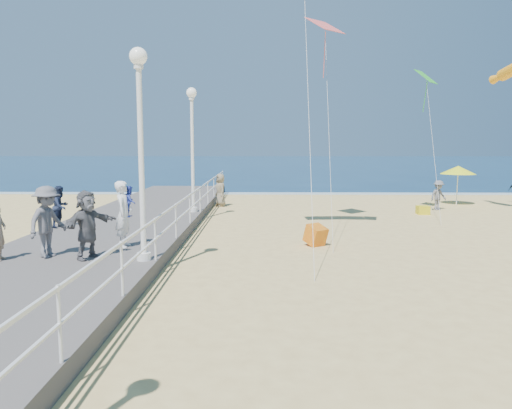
{
  "coord_description": "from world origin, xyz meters",
  "views": [
    {
      "loc": [
        -2.26,
        -12.49,
        3.41
      ],
      "look_at": [
        -2.5,
        2.0,
        1.6
      ],
      "focal_mm": 35.0,
      "sensor_mm": 36.0,
      "label": 1
    }
  ],
  "objects_px": {
    "beach_umbrella": "(458,170)",
    "beach_chair_left": "(423,210)",
    "lamp_post_far": "(192,136)",
    "spectator_5": "(87,225)",
    "box_kite": "(316,237)",
    "spectator_7": "(61,206)",
    "toddler_held": "(130,202)",
    "beach_walker_c": "(220,190)",
    "woman_holding_toddler": "(124,214)",
    "beach_walker_a": "(438,195)",
    "spectator_2": "(47,222)",
    "lamp_post_mid": "(140,132)"
  },
  "relations": [
    {
      "from": "lamp_post_mid",
      "to": "spectator_2",
      "type": "xyz_separation_m",
      "value": [
        -2.6,
        0.32,
        -2.32
      ]
    },
    {
      "from": "beach_chair_left",
      "to": "spectator_7",
      "type": "bearing_deg",
      "value": -157.3
    },
    {
      "from": "spectator_2",
      "to": "toddler_held",
      "type": "bearing_deg",
      "value": -31.66
    },
    {
      "from": "lamp_post_mid",
      "to": "beach_walker_a",
      "type": "height_order",
      "value": "lamp_post_mid"
    },
    {
      "from": "toddler_held",
      "to": "beach_walker_c",
      "type": "xyz_separation_m",
      "value": [
        1.56,
        12.2,
        -0.83
      ]
    },
    {
      "from": "spectator_7",
      "to": "beach_walker_a",
      "type": "distance_m",
      "value": 17.82
    },
    {
      "from": "beach_walker_a",
      "to": "box_kite",
      "type": "height_order",
      "value": "beach_walker_a"
    },
    {
      "from": "lamp_post_far",
      "to": "beach_umbrella",
      "type": "distance_m",
      "value": 15.02
    },
    {
      "from": "woman_holding_toddler",
      "to": "spectator_7",
      "type": "xyz_separation_m",
      "value": [
        -3.21,
        3.34,
        -0.22
      ]
    },
    {
      "from": "toddler_held",
      "to": "beach_chair_left",
      "type": "distance_m",
      "value": 14.92
    },
    {
      "from": "toddler_held",
      "to": "spectator_5",
      "type": "xyz_separation_m",
      "value": [
        -0.68,
        -1.64,
        -0.41
      ]
    },
    {
      "from": "spectator_5",
      "to": "box_kite",
      "type": "height_order",
      "value": "spectator_5"
    },
    {
      "from": "lamp_post_far",
      "to": "beach_chair_left",
      "type": "distance_m",
      "value": 11.43
    },
    {
      "from": "toddler_held",
      "to": "beach_umbrella",
      "type": "height_order",
      "value": "toddler_held"
    },
    {
      "from": "lamp_post_far",
      "to": "beach_chair_left",
      "type": "relative_size",
      "value": 9.67
    },
    {
      "from": "beach_umbrella",
      "to": "beach_chair_left",
      "type": "distance_m",
      "value": 5.09
    },
    {
      "from": "woman_holding_toddler",
      "to": "beach_walker_a",
      "type": "height_order",
      "value": "woman_holding_toddler"
    },
    {
      "from": "spectator_2",
      "to": "spectator_5",
      "type": "distance_m",
      "value": 1.12
    },
    {
      "from": "toddler_held",
      "to": "lamp_post_far",
      "type": "bearing_deg",
      "value": -7.48
    },
    {
      "from": "lamp_post_mid",
      "to": "woman_holding_toddler",
      "type": "height_order",
      "value": "lamp_post_mid"
    },
    {
      "from": "beach_walker_c",
      "to": "beach_umbrella",
      "type": "height_order",
      "value": "beach_umbrella"
    },
    {
      "from": "spectator_7",
      "to": "box_kite",
      "type": "relative_size",
      "value": 2.47
    },
    {
      "from": "toddler_held",
      "to": "spectator_5",
      "type": "distance_m",
      "value": 1.82
    },
    {
      "from": "spectator_7",
      "to": "beach_walker_a",
      "type": "xyz_separation_m",
      "value": [
        16.06,
        7.7,
        -0.39
      ]
    },
    {
      "from": "box_kite",
      "to": "woman_holding_toddler",
      "type": "bearing_deg",
      "value": 163.37
    },
    {
      "from": "beach_walker_c",
      "to": "lamp_post_far",
      "type": "bearing_deg",
      "value": -34.42
    },
    {
      "from": "spectator_7",
      "to": "lamp_post_mid",
      "type": "bearing_deg",
      "value": -124.74
    },
    {
      "from": "lamp_post_mid",
      "to": "spectator_5",
      "type": "xyz_separation_m",
      "value": [
        -1.49,
        0.16,
        -2.36
      ]
    },
    {
      "from": "woman_holding_toddler",
      "to": "beach_walker_c",
      "type": "relative_size",
      "value": 1.09
    },
    {
      "from": "spectator_2",
      "to": "beach_umbrella",
      "type": "bearing_deg",
      "value": -29.33
    },
    {
      "from": "woman_holding_toddler",
      "to": "lamp_post_far",
      "type": "bearing_deg",
      "value": -8.5
    },
    {
      "from": "lamp_post_mid",
      "to": "box_kite",
      "type": "xyz_separation_m",
      "value": [
        4.8,
        3.77,
        -3.36
      ]
    },
    {
      "from": "toddler_held",
      "to": "spectator_2",
      "type": "distance_m",
      "value": 2.35
    },
    {
      "from": "lamp_post_far",
      "to": "spectator_7",
      "type": "relative_size",
      "value": 3.59
    },
    {
      "from": "toddler_held",
      "to": "spectator_2",
      "type": "xyz_separation_m",
      "value": [
        -1.79,
        -1.48,
        -0.36
      ]
    },
    {
      "from": "lamp_post_far",
      "to": "beach_walker_a",
      "type": "height_order",
      "value": "lamp_post_far"
    },
    {
      "from": "woman_holding_toddler",
      "to": "box_kite",
      "type": "bearing_deg",
      "value": -70.86
    },
    {
      "from": "beach_walker_a",
      "to": "beach_umbrella",
      "type": "xyz_separation_m",
      "value": [
        1.79,
        2.23,
        1.15
      ]
    },
    {
      "from": "spectator_7",
      "to": "beach_umbrella",
      "type": "relative_size",
      "value": 0.69
    },
    {
      "from": "spectator_7",
      "to": "beach_walker_c",
      "type": "xyz_separation_m",
      "value": [
        4.92,
        9.0,
        -0.26
      ]
    },
    {
      "from": "spectator_5",
      "to": "box_kite",
      "type": "xyz_separation_m",
      "value": [
        6.28,
        3.61,
        -1.0
      ]
    },
    {
      "from": "toddler_held",
      "to": "beach_walker_a",
      "type": "relative_size",
      "value": 0.6
    },
    {
      "from": "toddler_held",
      "to": "beach_walker_a",
      "type": "height_order",
      "value": "toddler_held"
    },
    {
      "from": "box_kite",
      "to": "beach_walker_a",
      "type": "bearing_deg",
      "value": 14.67
    },
    {
      "from": "lamp_post_mid",
      "to": "lamp_post_far",
      "type": "xyz_separation_m",
      "value": [
        0.0,
        9.0,
        0.0
      ]
    },
    {
      "from": "woman_holding_toddler",
      "to": "spectator_2",
      "type": "relative_size",
      "value": 1.02
    },
    {
      "from": "toddler_held",
      "to": "spectator_7",
      "type": "height_order",
      "value": "toddler_held"
    },
    {
      "from": "spectator_7",
      "to": "box_kite",
      "type": "bearing_deg",
      "value": -82.37
    },
    {
      "from": "spectator_5",
      "to": "spectator_2",
      "type": "bearing_deg",
      "value": 109.3
    },
    {
      "from": "beach_walker_a",
      "to": "lamp_post_mid",
      "type": "bearing_deg",
      "value": -161.03
    }
  ]
}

